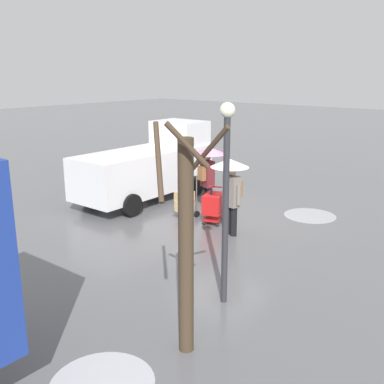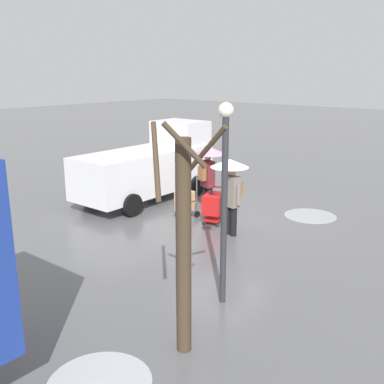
{
  "view_description": "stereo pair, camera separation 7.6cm",
  "coord_description": "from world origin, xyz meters",
  "px_view_note": "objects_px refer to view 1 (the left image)",
  "views": [
    {
      "loc": [
        -7.6,
        10.6,
        4.39
      ],
      "look_at": [
        0.41,
        0.95,
        1.05
      ],
      "focal_mm": 42.66,
      "sensor_mm": 36.0,
      "label": 1
    },
    {
      "loc": [
        -7.66,
        10.55,
        4.39
      ],
      "look_at": [
        0.41,
        0.95,
        1.05
      ],
      "focal_mm": 42.66,
      "sensor_mm": 36.0,
      "label": 2
    }
  ],
  "objects_px": {
    "cargo_van_parked_right": "(150,166)",
    "hand_dolly_boxes": "(185,202)",
    "shopping_cart_vendor": "(214,204)",
    "pedestrian_pink_side": "(231,179)",
    "bare_tree_near": "(186,241)",
    "pedestrian_black_side": "(208,164)",
    "street_lamp": "(226,184)"
  },
  "relations": [
    {
      "from": "cargo_van_parked_right",
      "to": "hand_dolly_boxes",
      "type": "distance_m",
      "value": 2.62
    },
    {
      "from": "shopping_cart_vendor",
      "to": "pedestrian_pink_side",
      "type": "bearing_deg",
      "value": 152.16
    },
    {
      "from": "pedestrian_pink_side",
      "to": "bare_tree_near",
      "type": "xyz_separation_m",
      "value": [
        -2.58,
        4.91,
        0.31
      ]
    },
    {
      "from": "pedestrian_black_side",
      "to": "street_lamp",
      "type": "relative_size",
      "value": 0.56
    },
    {
      "from": "cargo_van_parked_right",
      "to": "bare_tree_near",
      "type": "xyz_separation_m",
      "value": [
        -6.87,
        6.12,
        0.7
      ]
    },
    {
      "from": "street_lamp",
      "to": "bare_tree_near",
      "type": "bearing_deg",
      "value": 105.35
    },
    {
      "from": "cargo_van_parked_right",
      "to": "bare_tree_near",
      "type": "distance_m",
      "value": 9.23
    },
    {
      "from": "pedestrian_black_side",
      "to": "bare_tree_near",
      "type": "xyz_separation_m",
      "value": [
        -4.32,
        6.14,
        0.31
      ]
    },
    {
      "from": "cargo_van_parked_right",
      "to": "pedestrian_black_side",
      "type": "height_order",
      "value": "cargo_van_parked_right"
    },
    {
      "from": "hand_dolly_boxes",
      "to": "pedestrian_pink_side",
      "type": "height_order",
      "value": "pedestrian_pink_side"
    },
    {
      "from": "shopping_cart_vendor",
      "to": "hand_dolly_boxes",
      "type": "relative_size",
      "value": 0.79
    },
    {
      "from": "cargo_van_parked_right",
      "to": "pedestrian_pink_side",
      "type": "distance_m",
      "value": 4.48
    },
    {
      "from": "cargo_van_parked_right",
      "to": "shopping_cart_vendor",
      "type": "bearing_deg",
      "value": 167.9
    },
    {
      "from": "cargo_van_parked_right",
      "to": "pedestrian_black_side",
      "type": "bearing_deg",
      "value": -179.39
    },
    {
      "from": "hand_dolly_boxes",
      "to": "bare_tree_near",
      "type": "relative_size",
      "value": 0.35
    },
    {
      "from": "shopping_cart_vendor",
      "to": "hand_dolly_boxes",
      "type": "distance_m",
      "value": 1.0
    },
    {
      "from": "cargo_van_parked_right",
      "to": "pedestrian_black_side",
      "type": "xyz_separation_m",
      "value": [
        -2.56,
        -0.03,
        0.39
      ]
    },
    {
      "from": "pedestrian_pink_side",
      "to": "street_lamp",
      "type": "xyz_separation_m",
      "value": [
        -2.12,
        3.22,
        0.8
      ]
    },
    {
      "from": "pedestrian_black_side",
      "to": "street_lamp",
      "type": "distance_m",
      "value": 5.95
    },
    {
      "from": "shopping_cart_vendor",
      "to": "pedestrian_pink_side",
      "type": "relative_size",
      "value": 0.49
    },
    {
      "from": "cargo_van_parked_right",
      "to": "shopping_cart_vendor",
      "type": "xyz_separation_m",
      "value": [
        -3.36,
        0.72,
        -0.61
      ]
    },
    {
      "from": "cargo_van_parked_right",
      "to": "shopping_cart_vendor",
      "type": "distance_m",
      "value": 3.49
    },
    {
      "from": "pedestrian_pink_side",
      "to": "street_lamp",
      "type": "bearing_deg",
      "value": 123.36
    },
    {
      "from": "cargo_van_parked_right",
      "to": "pedestrian_black_side",
      "type": "relative_size",
      "value": 2.5
    },
    {
      "from": "cargo_van_parked_right",
      "to": "bare_tree_near",
      "type": "bearing_deg",
      "value": 138.33
    },
    {
      "from": "pedestrian_pink_side",
      "to": "bare_tree_near",
      "type": "height_order",
      "value": "bare_tree_near"
    },
    {
      "from": "bare_tree_near",
      "to": "street_lamp",
      "type": "distance_m",
      "value": 1.82
    },
    {
      "from": "bare_tree_near",
      "to": "street_lamp",
      "type": "relative_size",
      "value": 0.97
    },
    {
      "from": "hand_dolly_boxes",
      "to": "pedestrian_black_side",
      "type": "bearing_deg",
      "value": -101.14
    },
    {
      "from": "pedestrian_pink_side",
      "to": "street_lamp",
      "type": "relative_size",
      "value": 0.56
    },
    {
      "from": "hand_dolly_boxes",
      "to": "bare_tree_near",
      "type": "bearing_deg",
      "value": 130.7
    },
    {
      "from": "bare_tree_near",
      "to": "street_lamp",
      "type": "bearing_deg",
      "value": -74.65
    }
  ]
}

